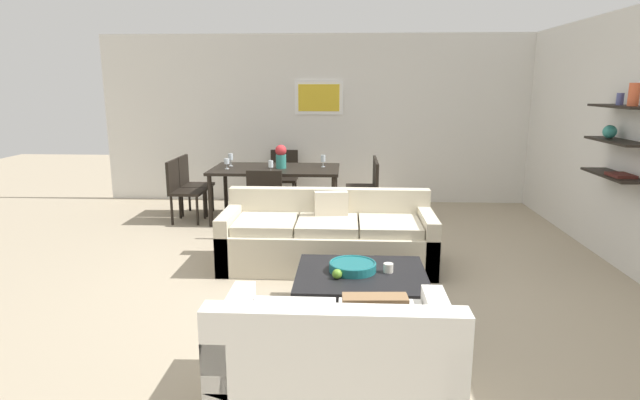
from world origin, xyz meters
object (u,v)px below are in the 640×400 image
object	(u,v)px
dining_chair_right_near	(368,189)
wine_glass_left_far	(231,157)
coffee_table	(361,294)
candle_jar	(388,268)
dining_table	(276,172)
wine_glass_left_near	(227,162)
dining_chair_left_near	(181,187)
wine_glass_foot	(271,165)
wine_glass_right_far	(323,159)
loveseat_white	(336,361)
decorative_bowl	(353,266)
dining_chair_right_far	(367,183)
centerpiece_vase	(281,156)
dining_chair_foot	(266,198)
dining_chair_head	(284,174)
sofa_beige	(328,239)
wine_glass_head	(280,155)
apple_on_coffee_table	(337,274)
dining_chair_left_far	(191,181)

from	to	relation	value
dining_chair_right_near	wine_glass_left_far	world-z (taller)	wine_glass_left_far
coffee_table	candle_jar	world-z (taller)	candle_jar
dining_table	wine_glass_left_far	world-z (taller)	wine_glass_left_far
coffee_table	wine_glass_left_near	distance (m)	3.63
dining_chair_left_near	wine_glass_foot	xyz separation A→B (m)	(1.31, -0.22, 0.36)
wine_glass_left_far	wine_glass_right_far	bearing A→B (deg)	0.00
loveseat_white	dining_table	xyz separation A→B (m)	(-0.97, 4.47, 0.39)
decorative_bowl	wine_glass_left_near	xyz separation A→B (m)	(-1.75, 3.02, 0.43)
dining_chair_right_far	wine_glass_foot	distance (m)	1.52
coffee_table	dining_chair_left_near	size ratio (longest dim) A/B	1.23
decorative_bowl	wine_glass_left_far	xyz separation A→B (m)	(-1.75, 3.27, 0.46)
dining_chair_right_near	wine_glass_left_far	distance (m)	2.05
decorative_bowl	centerpiece_vase	xyz separation A→B (m)	(-1.00, 3.12, 0.50)
dining_table	dining_chair_foot	distance (m)	0.94
coffee_table	dining_table	world-z (taller)	dining_table
coffee_table	dining_chair_head	size ratio (longest dim) A/B	1.23
sofa_beige	wine_glass_foot	bearing A→B (deg)	119.04
wine_glass_right_far	wine_glass_left_near	bearing A→B (deg)	-169.29
coffee_table	dining_chair_right_near	bearing A→B (deg)	86.95
wine_glass_right_far	centerpiece_vase	distance (m)	0.61
dining_chair_left_near	dining_chair_head	bearing A→B (deg)	41.34
wine_glass_left_near	dining_chair_head	bearing A→B (deg)	57.31
candle_jar	wine_glass_right_far	xyz separation A→B (m)	(-0.71, 3.29, 0.45)
decorative_bowl	wine_glass_foot	xyz separation A→B (m)	(-1.08, 2.69, 0.45)
dining_chair_foot	wine_glass_head	xyz separation A→B (m)	(-0.00, 1.38, 0.37)
dining_chair_head	apple_on_coffee_table	bearing A→B (deg)	-77.37
wine_glass_foot	wine_glass_left_far	world-z (taller)	wine_glass_left_far
loveseat_white	apple_on_coffee_table	xyz separation A→B (m)	(-0.02, 1.13, 0.13)
dining_chair_foot	wine_glass_left_near	distance (m)	1.10
decorative_bowl	dining_chair_left_near	xyz separation A→B (m)	(-2.39, 2.92, 0.08)
dining_chair_left_near	sofa_beige	bearing A→B (deg)	-38.64
sofa_beige	loveseat_white	size ratio (longest dim) A/B	1.59
sofa_beige	wine_glass_right_far	world-z (taller)	wine_glass_right_far
candle_jar	wine_glass_left_near	bearing A→B (deg)	124.06
dining_chair_left_far	dining_chair_right_far	xyz separation A→B (m)	(2.62, 0.00, 0.00)
candle_jar	wine_glass_left_near	world-z (taller)	wine_glass_left_near
dining_table	dining_chair_left_near	bearing A→B (deg)	-169.98
dining_chair_right_far	wine_glass_right_far	distance (m)	0.74
apple_on_coffee_table	wine_glass_head	world-z (taller)	wine_glass_head
candle_jar	dining_chair_head	world-z (taller)	dining_chair_head
loveseat_white	wine_glass_left_far	bearing A→B (deg)	109.74
dining_chair_right_near	wine_glass_left_far	size ratio (longest dim) A/B	4.76
sofa_beige	dining_chair_foot	bearing A→B (deg)	129.01
dining_chair_left_near	wine_glass_head	bearing A→B (deg)	27.63
apple_on_coffee_table	dining_chair_right_far	bearing A→B (deg)	84.29
dining_chair_right_near	wine_glass_left_far	xyz separation A→B (m)	(-1.98, 0.36, 0.38)
dining_table	wine_glass_right_far	distance (m)	0.71
centerpiece_vase	wine_glass_left_near	bearing A→B (deg)	-172.26
dining_table	wine_glass_foot	distance (m)	0.49
loveseat_white	dining_table	bearing A→B (deg)	102.31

